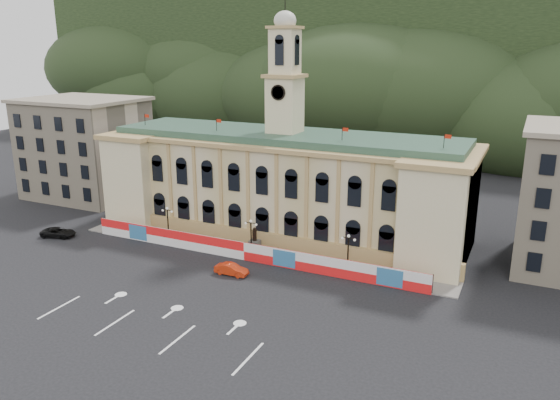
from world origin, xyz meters
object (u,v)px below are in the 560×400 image
at_px(lamp_center, 251,234).
at_px(red_sedan, 231,269).
at_px(black_suv, 58,232).
at_px(statue, 255,245).

xyz_separation_m(lamp_center, red_sedan, (0.90, -7.02, -2.35)).
distance_m(red_sedan, black_suv, 30.91).
bearing_deg(lamp_center, red_sedan, -82.71).
bearing_deg(red_sedan, lamp_center, 5.76).
distance_m(statue, red_sedan, 8.09).
relative_size(lamp_center, red_sedan, 1.17).
xyz_separation_m(statue, red_sedan, (0.90, -8.02, -0.47)).
relative_size(statue, red_sedan, 0.84).
height_order(lamp_center, black_suv, lamp_center).
height_order(red_sedan, black_suv, red_sedan).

